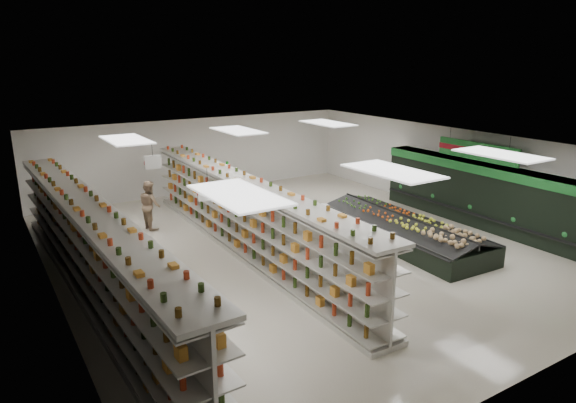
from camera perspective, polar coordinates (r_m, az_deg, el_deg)
floor at (r=16.17m, az=1.12°, el=-4.98°), size 16.00×16.00×0.00m
ceiling at (r=15.32m, az=1.19°, el=6.28°), size 14.00×16.00×0.02m
wall_back at (r=22.62m, az=-10.03°, el=5.05°), size 14.00×0.02×3.20m
wall_front at (r=10.36m, az=26.49°, el=-9.54°), size 14.00×0.02×3.20m
wall_left at (r=13.37m, az=-24.92°, el=-3.76°), size 0.02×16.00×3.20m
wall_right at (r=20.26m, az=18.00°, el=3.26°), size 0.02×16.00×3.20m
produce_wall_case at (r=19.07m, az=20.41°, el=1.17°), size 0.93×8.00×2.20m
aisle_sign_near at (r=11.93m, az=-8.91°, el=1.11°), size 0.52×0.06×0.75m
aisle_sign_far at (r=15.60m, az=-14.77°, el=4.25°), size 0.52×0.06×0.75m
hortifruti_banner at (r=18.56m, az=20.28°, el=5.27°), size 0.12×3.20×0.95m
gondola_left at (r=13.43m, az=-20.88°, el=-5.61°), size 1.47×13.54×2.34m
gondola_center at (r=15.45m, az=-4.81°, el=-1.97°), size 1.20×13.02×2.25m
produce_island at (r=16.83m, az=12.59°, el=-3.01°), size 2.47×6.21×0.91m
soda_endcap at (r=20.26m, az=-8.26°, el=1.60°), size 1.38×1.00×1.68m
shopper_main at (r=14.71m, az=3.76°, el=-3.50°), size 0.77×0.68×1.77m
shopper_background at (r=18.17m, az=-15.09°, el=-0.36°), size 0.59×0.87×1.69m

